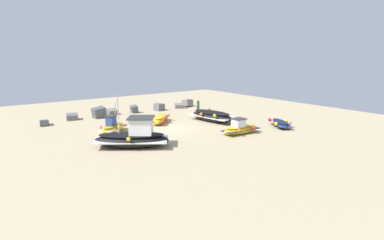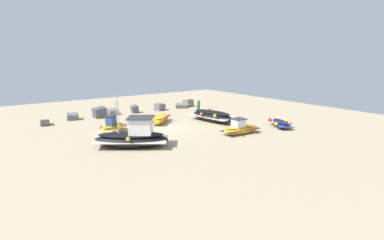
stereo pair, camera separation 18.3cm
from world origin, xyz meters
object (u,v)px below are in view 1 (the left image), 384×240
fishing_boat_2 (212,116)px  fishing_boat_0 (133,137)px  fishing_boat_1 (240,128)px  fishing_boat_3 (160,119)px  fishing_boat_5 (280,123)px  mooring_buoy_0 (133,118)px  fishing_boat_4 (113,127)px  person_walking (198,106)px

fishing_boat_2 → fishing_boat_0: bearing=-79.8°
fishing_boat_1 → fishing_boat_3: (-3.39, 7.82, -0.05)m
fishing_boat_2 → fishing_boat_5: size_ratio=1.59×
fishing_boat_2 → mooring_buoy_0: (-6.65, 4.59, -0.21)m
fishing_boat_0 → fishing_boat_2: (10.42, 3.48, -0.20)m
fishing_boat_1 → fishing_boat_3: fishing_boat_1 is taller
fishing_boat_2 → fishing_boat_4: fishing_boat_4 is taller
fishing_boat_1 → fishing_boat_0: bearing=-8.9°
fishing_boat_1 → person_walking: bearing=-102.6°
fishing_boat_3 → fishing_boat_0: bearing=-2.7°
person_walking → mooring_buoy_0: bearing=93.4°
fishing_boat_0 → fishing_boat_2: fishing_boat_0 is taller
fishing_boat_2 → person_walking: person_walking is taller
fishing_boat_0 → fishing_boat_5: size_ratio=1.70×
fishing_boat_2 → fishing_boat_3: 5.26m
fishing_boat_2 → mooring_buoy_0: fishing_boat_2 is taller
fishing_boat_0 → fishing_boat_4: (0.46, 5.06, -0.27)m
fishing_boat_1 → person_walking: size_ratio=2.21×
fishing_boat_0 → person_walking: (11.76, 7.54, 0.21)m
fishing_boat_5 → person_walking: bearing=43.9°
fishing_boat_3 → person_walking: 6.24m
person_walking → fishing_boat_5: bearing=-159.9°
fishing_boat_0 → fishing_boat_3: bearing=80.8°
fishing_boat_5 → mooring_buoy_0: 14.57m
fishing_boat_0 → fishing_boat_1: bearing=23.3°
fishing_boat_0 → person_walking: fishing_boat_0 is taller
fishing_boat_1 → fishing_boat_4: (-8.69, 6.96, 0.02)m
fishing_boat_3 → mooring_buoy_0: (-1.99, 2.16, -0.07)m
fishing_boat_2 → fishing_boat_3: fishing_boat_2 is taller
fishing_boat_0 → mooring_buoy_0: (3.77, 8.07, -0.40)m
fishing_boat_0 → fishing_boat_2: size_ratio=1.07×
fishing_boat_0 → fishing_boat_2: 10.99m
person_walking → mooring_buoy_0: 8.03m
fishing_boat_5 → fishing_boat_4: bearing=92.6°
person_walking → fishing_boat_4: bearing=109.6°
mooring_buoy_0 → fishing_boat_2: bearing=-34.6°
fishing_boat_4 → fishing_boat_5: fishing_boat_4 is taller
fishing_boat_4 → fishing_boat_5: bearing=113.4°
person_walking → fishing_boat_1: bearing=171.8°
fishing_boat_2 → mooring_buoy_0: 8.08m
fishing_boat_3 → fishing_boat_4: fishing_boat_4 is taller
fishing_boat_0 → mooring_buoy_0: 8.92m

